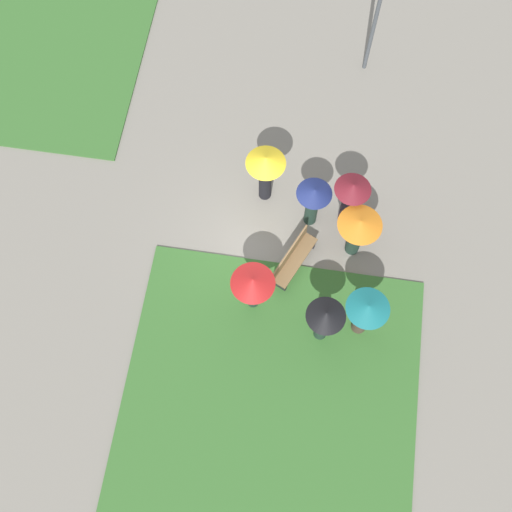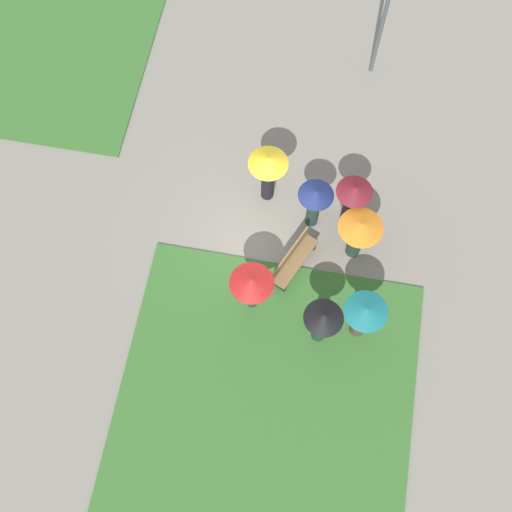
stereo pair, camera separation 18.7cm
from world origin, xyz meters
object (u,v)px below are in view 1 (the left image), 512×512
crowd_person_maroon (350,197)px  crowd_person_black (325,320)px  park_bench (293,258)px  crowd_person_teal (365,314)px  crowd_person_orange (358,229)px  crowd_person_yellow (266,169)px  lamp_post (379,6)px  crowd_person_navy (313,200)px  crowd_person_red (253,285)px

crowd_person_maroon → crowd_person_black: size_ratio=1.05×
park_bench → crowd_person_black: (-1.84, -0.97, 0.84)m
crowd_person_teal → crowd_person_orange: bearing=15.6°
crowd_person_maroon → crowd_person_teal: size_ratio=1.07×
park_bench → crowd_person_yellow: bearing=51.6°
crowd_person_maroon → lamp_post: bearing=134.0°
crowd_person_yellow → crowd_person_black: 4.35m
crowd_person_orange → crowd_person_navy: bearing=-56.2°
lamp_post → crowd_person_navy: lamp_post is taller
park_bench → lamp_post: bearing=13.1°
park_bench → crowd_person_teal: size_ratio=0.94×
crowd_person_black → crowd_person_teal: (0.34, -0.98, -0.10)m
park_bench → crowd_person_black: bearing=-127.9°
park_bench → crowd_person_red: 1.82m
crowd_person_orange → crowd_person_black: size_ratio=0.95×
crowd_person_navy → lamp_post: bearing=-127.9°
park_bench → crowd_person_yellow: size_ratio=0.85×
crowd_person_red → lamp_post: bearing=-112.1°
crowd_person_maroon → park_bench: bearing=-83.4°
park_bench → lamp_post: 7.37m
crowd_person_maroon → crowd_person_navy: (-0.19, 0.96, -0.10)m
crowd_person_orange → crowd_person_red: (-1.96, 2.45, 0.17)m
crowd_person_yellow → crowd_person_teal: size_ratio=1.11×
park_bench → crowd_person_maroon: (1.61, -1.28, 0.82)m
crowd_person_red → crowd_person_black: 1.95m
crowd_person_orange → crowd_person_maroon: crowd_person_maroon is taller
crowd_person_red → crowd_person_navy: 2.94m
park_bench → crowd_person_orange: 1.90m
park_bench → crowd_person_orange: (0.71, -1.57, 0.81)m
crowd_person_maroon → crowd_person_black: 3.46m
lamp_post → crowd_person_teal: lamp_post is taller
park_bench → crowd_person_black: 2.24m
lamp_post → crowd_person_red: (-8.17, 2.27, -1.14)m
crowd_person_orange → crowd_person_teal: 2.25m
crowd_person_red → crowd_person_navy: crowd_person_red is taller
lamp_post → crowd_person_yellow: size_ratio=1.97×
park_bench → crowd_person_yellow: crowd_person_yellow is taller
crowd_person_orange → crowd_person_red: 3.15m
crowd_person_yellow → crowd_person_orange: 2.93m
crowd_person_maroon → crowd_person_red: crowd_person_maroon is taller
crowd_person_navy → crowd_person_maroon: bearing=164.0°
park_bench → crowd_person_red: bearing=169.1°
crowd_person_red → crowd_person_black: (-0.59, -1.85, -0.13)m
crowd_person_orange → crowd_person_navy: (0.71, 1.25, -0.08)m
crowd_person_yellow → crowd_person_red: size_ratio=1.10×
park_bench → crowd_person_teal: bearing=-103.4°
crowd_person_orange → crowd_person_black: bearing=50.2°
park_bench → crowd_person_maroon: crowd_person_maroon is taller
crowd_person_yellow → crowd_person_black: size_ratio=1.09×
lamp_post → crowd_person_navy: 5.77m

